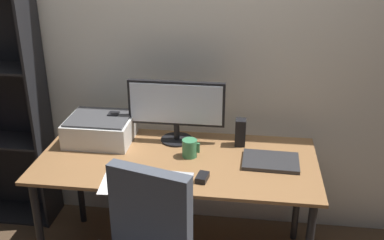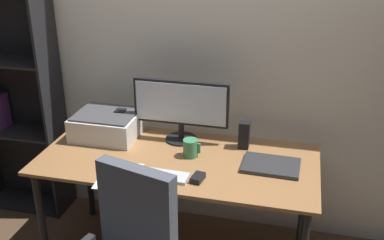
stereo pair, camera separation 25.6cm
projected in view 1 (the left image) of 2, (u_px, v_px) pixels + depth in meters
back_wall at (190, 42)px, 2.95m from camera, size 6.40×0.10×2.60m
desk at (177, 170)px, 2.71m from camera, size 1.63×0.75×0.74m
monitor at (176, 107)px, 2.80m from camera, size 0.60×0.20×0.39m
keyboard at (166, 177)px, 2.47m from camera, size 0.29×0.12×0.02m
mouse at (202, 177)px, 2.45m from camera, size 0.07×0.10×0.03m
coffee_mug at (190, 148)px, 2.68m from camera, size 0.10×0.09×0.11m
laptop at (271, 161)px, 2.63m from camera, size 0.33×0.24×0.02m
speaker_left at (114, 125)px, 2.90m from camera, size 0.06×0.07×0.17m
speaker_right at (240, 132)px, 2.81m from camera, size 0.06×0.07×0.17m
printer at (100, 129)px, 2.87m from camera, size 0.40×0.34×0.16m
paper_sheet at (122, 180)px, 2.46m from camera, size 0.23×0.31×0.00m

